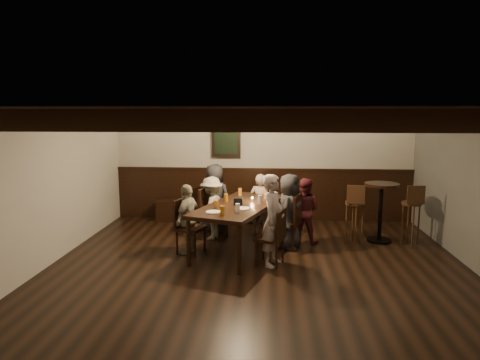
# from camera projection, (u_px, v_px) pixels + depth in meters

# --- Properties ---
(room) EXTENTS (7.00, 7.00, 7.00)m
(room) POSITION_uv_depth(u_px,v_px,m) (247.00, 180.00, 8.19)
(room) COLOR black
(room) RESTS_ON ground
(dining_table) EXTENTS (1.61, 2.37, 0.81)m
(dining_table) POSITION_uv_depth(u_px,v_px,m) (239.00, 208.00, 7.27)
(dining_table) COLOR black
(dining_table) RESTS_ON floor
(chair_left_near) EXTENTS (0.55, 0.55, 0.96)m
(chair_left_near) POSITION_uv_depth(u_px,v_px,m) (213.00, 223.00, 8.02)
(chair_left_near) COLOR black
(chair_left_near) RESTS_ON floor
(chair_left_far) EXTENTS (0.53, 0.53, 0.92)m
(chair_left_far) POSITION_uv_depth(u_px,v_px,m) (190.00, 237.00, 7.20)
(chair_left_far) COLOR black
(chair_left_far) RESTS_ON floor
(chair_right_near) EXTENTS (0.55, 0.55, 0.95)m
(chair_right_near) POSITION_uv_depth(u_px,v_px,m) (287.00, 232.00, 7.48)
(chair_right_near) COLOR black
(chair_right_near) RESTS_ON floor
(chair_right_far) EXTENTS (0.51, 0.51, 0.89)m
(chair_right_far) POSITION_uv_depth(u_px,v_px,m) (271.00, 248.00, 6.66)
(chair_right_far) COLOR black
(chair_right_far) RESTS_ON floor
(person_bench_left) EXTENTS (0.77, 0.62, 1.36)m
(person_bench_left) POSITION_uv_depth(u_px,v_px,m) (215.00, 198.00, 8.44)
(person_bench_left) COLOR #262629
(person_bench_left) RESTS_ON floor
(person_bench_centre) EXTENTS (0.50, 0.41, 1.20)m
(person_bench_centre) POSITION_uv_depth(u_px,v_px,m) (260.00, 204.00, 8.25)
(person_bench_centre) COLOR gray
(person_bench_centre) RESTS_ON floor
(person_bench_right) EXTENTS (0.69, 0.61, 1.19)m
(person_bench_right) POSITION_uv_depth(u_px,v_px,m) (304.00, 210.00, 7.77)
(person_bench_right) COLOR #541D20
(person_bench_right) RESTS_ON floor
(person_left_near) EXTENTS (0.66, 0.86, 1.18)m
(person_left_near) POSITION_uv_depth(u_px,v_px,m) (212.00, 208.00, 7.99)
(person_left_near) COLOR gray
(person_left_near) RESTS_ON floor
(person_left_far) EXTENTS (0.49, 0.75, 1.18)m
(person_left_far) POSITION_uv_depth(u_px,v_px,m) (188.00, 219.00, 7.17)
(person_left_far) COLOR gray
(person_left_far) RESTS_ON floor
(person_right_near) EXTENTS (0.60, 0.74, 1.32)m
(person_right_near) POSITION_uv_depth(u_px,v_px,m) (289.00, 211.00, 7.41)
(person_right_near) COLOR #252527
(person_right_near) RESTS_ON floor
(person_right_far) EXTENTS (0.49, 0.60, 1.43)m
(person_right_far) POSITION_uv_depth(u_px,v_px,m) (273.00, 220.00, 6.58)
(person_right_far) COLOR #A3918A
(person_right_far) RESTS_ON floor
(pint_a) EXTENTS (0.07, 0.07, 0.14)m
(pint_a) POSITION_uv_depth(u_px,v_px,m) (240.00, 192.00, 7.99)
(pint_a) COLOR #BF7219
(pint_a) RESTS_ON dining_table
(pint_b) EXTENTS (0.07, 0.07, 0.14)m
(pint_b) POSITION_uv_depth(u_px,v_px,m) (266.00, 195.00, 7.75)
(pint_b) COLOR #BF7219
(pint_b) RESTS_ON dining_table
(pint_c) EXTENTS (0.07, 0.07, 0.14)m
(pint_c) POSITION_uv_depth(u_px,v_px,m) (226.00, 198.00, 7.45)
(pint_c) COLOR #BF7219
(pint_c) RESTS_ON dining_table
(pint_d) EXTENTS (0.07, 0.07, 0.14)m
(pint_d) POSITION_uv_depth(u_px,v_px,m) (260.00, 199.00, 7.32)
(pint_d) COLOR silver
(pint_d) RESTS_ON dining_table
(pint_e) EXTENTS (0.07, 0.07, 0.14)m
(pint_e) POSITION_uv_depth(u_px,v_px,m) (216.00, 204.00, 6.92)
(pint_e) COLOR #BF7219
(pint_e) RESTS_ON dining_table
(pint_f) EXTENTS (0.07, 0.07, 0.14)m
(pint_f) POSITION_uv_depth(u_px,v_px,m) (238.00, 208.00, 6.67)
(pint_f) COLOR silver
(pint_f) RESTS_ON dining_table
(pint_g) EXTENTS (0.07, 0.07, 0.14)m
(pint_g) POSITION_uv_depth(u_px,v_px,m) (222.00, 210.00, 6.50)
(pint_g) COLOR #BF7219
(pint_g) RESTS_ON dining_table
(plate_near) EXTENTS (0.24, 0.24, 0.01)m
(plate_near) POSITION_uv_depth(u_px,v_px,m) (213.00, 212.00, 6.67)
(plate_near) COLOR white
(plate_near) RESTS_ON dining_table
(plate_far) EXTENTS (0.24, 0.24, 0.01)m
(plate_far) POSITION_uv_depth(u_px,v_px,m) (243.00, 208.00, 6.91)
(plate_far) COLOR white
(plate_far) RESTS_ON dining_table
(condiment_caddy) EXTENTS (0.15, 0.10, 0.12)m
(condiment_caddy) POSITION_uv_depth(u_px,v_px,m) (238.00, 201.00, 7.20)
(condiment_caddy) COLOR black
(condiment_caddy) RESTS_ON dining_table
(candle) EXTENTS (0.05, 0.05, 0.05)m
(candle) POSITION_uv_depth(u_px,v_px,m) (252.00, 200.00, 7.48)
(candle) COLOR beige
(candle) RESTS_ON dining_table
(high_top_table) EXTENTS (0.61, 0.61, 1.09)m
(high_top_table) POSITION_uv_depth(u_px,v_px,m) (381.00, 203.00, 7.79)
(high_top_table) COLOR black
(high_top_table) RESTS_ON floor
(bar_stool_left) EXTENTS (0.35, 0.38, 1.10)m
(bar_stool_left) POSITION_uv_depth(u_px,v_px,m) (354.00, 222.00, 7.67)
(bar_stool_left) COLOR #3E2613
(bar_stool_left) RESTS_ON floor
(bar_stool_right) EXTENTS (0.35, 0.36, 1.10)m
(bar_stool_right) POSITION_uv_depth(u_px,v_px,m) (411.00, 222.00, 7.65)
(bar_stool_right) COLOR #3E2613
(bar_stool_right) RESTS_ON floor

